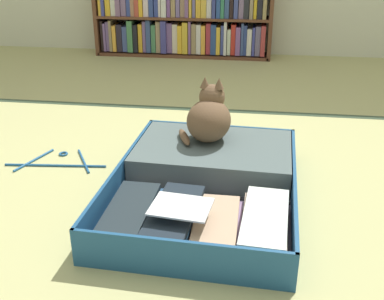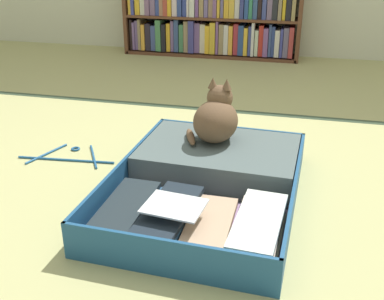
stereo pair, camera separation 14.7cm
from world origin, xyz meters
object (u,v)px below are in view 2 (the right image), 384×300
object	(u,v)px
open_suitcase	(210,179)
clothes_hanger	(69,156)
bookshelf	(211,0)
black_cat	(216,118)

from	to	relation	value
open_suitcase	clothes_hanger	bearing A→B (deg)	166.66
clothes_hanger	open_suitcase	bearing A→B (deg)	-13.34
bookshelf	clothes_hanger	xyz separation A→B (m)	(-0.23, -2.08, -0.43)
open_suitcase	black_cat	size ratio (longest dim) A/B	3.64
open_suitcase	black_cat	world-z (taller)	black_cat
open_suitcase	black_cat	xyz separation A→B (m)	(-0.02, 0.22, 0.17)
bookshelf	open_suitcase	size ratio (longest dim) A/B	1.52
black_cat	clothes_hanger	size ratio (longest dim) A/B	0.59
bookshelf	black_cat	xyz separation A→B (m)	(0.43, -2.02, -0.21)
bookshelf	clothes_hanger	size ratio (longest dim) A/B	3.24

